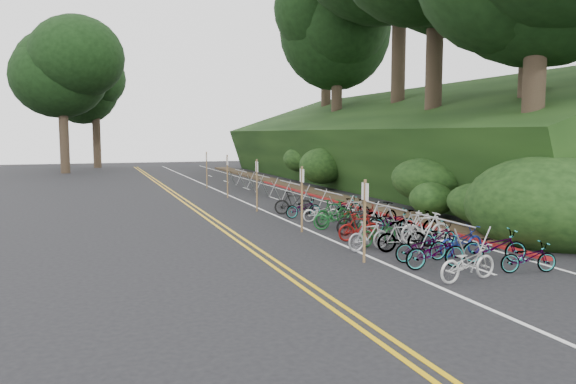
% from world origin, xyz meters
% --- Properties ---
extents(ground, '(120.00, 120.00, 0.00)m').
position_xyz_m(ground, '(0.00, 0.00, 0.00)').
color(ground, black).
rests_on(ground, ground).
extents(road_markings, '(7.47, 80.00, 0.01)m').
position_xyz_m(road_markings, '(0.63, 10.10, 0.00)').
color(road_markings, gold).
rests_on(road_markings, ground).
extents(red_curb, '(0.25, 28.00, 0.10)m').
position_xyz_m(red_curb, '(5.70, 12.00, 0.05)').
color(red_curb, maroon).
rests_on(red_curb, ground).
extents(embankment, '(14.30, 48.14, 9.11)m').
position_xyz_m(embankment, '(12.96, 19.04, 2.57)').
color(embankment, black).
rests_on(embankment, ground).
extents(bike_rack_front, '(1.19, 2.73, 1.26)m').
position_xyz_m(bike_rack_front, '(2.63, -1.13, 0.90)').
color(bike_rack_front, '#97989A').
rests_on(bike_rack_front, ground).
extents(bike_racks_rest, '(1.14, 23.00, 1.17)m').
position_xyz_m(bike_racks_rest, '(3.00, 13.00, 0.85)').
color(bike_racks_rest, '#97989A').
rests_on(bike_racks_rest, ground).
extents(signpost_near, '(0.08, 0.40, 2.42)m').
position_xyz_m(signpost_near, '(0.50, -0.31, 1.39)').
color(signpost_near, brown).
rests_on(signpost_near, ground).
extents(signposts_rest, '(0.08, 18.40, 2.50)m').
position_xyz_m(signposts_rest, '(0.60, 14.00, 1.43)').
color(signposts_rest, brown).
rests_on(signposts_rest, ground).
extents(bike_front, '(0.71, 1.65, 0.96)m').
position_xyz_m(bike_front, '(1.41, 1.14, 0.48)').
color(bike_front, '#9E9EA3').
rests_on(bike_front, ground).
extents(bike_valet, '(3.27, 14.33, 1.10)m').
position_xyz_m(bike_valet, '(2.92, 2.83, 0.48)').
color(bike_valet, beige).
rests_on(bike_valet, ground).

